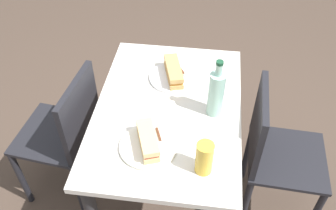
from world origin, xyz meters
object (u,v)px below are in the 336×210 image
(baguette_sandwich_near, at_px, (148,140))
(plate_far, at_px, (174,78))
(chair_near, at_px, (68,132))
(plate_near, at_px, (148,147))
(beer_glass, at_px, (204,158))
(knife_near, at_px, (161,141))
(water_bottle, at_px, (216,94))
(dining_table, at_px, (168,127))
(knife_far, at_px, (184,74))
(baguette_sandwich_far, at_px, (174,71))
(chair_far, at_px, (272,150))

(baguette_sandwich_near, height_order, plate_far, baguette_sandwich_near)
(chair_near, relative_size, plate_far, 3.41)
(plate_near, bearing_deg, beer_glass, 70.76)
(plate_near, relative_size, knife_near, 1.49)
(water_bottle, relative_size, beer_glass, 1.96)
(dining_table, height_order, knife_far, knife_far)
(knife_near, xyz_separation_m, knife_far, (-0.48, 0.06, 0.00))
(dining_table, height_order, chair_near, chair_near)
(dining_table, bearing_deg, baguette_sandwich_far, 179.28)
(baguette_sandwich_far, bearing_deg, dining_table, -0.72)
(dining_table, relative_size, plate_far, 4.01)
(chair_near, distance_m, plate_near, 0.61)
(chair_near, distance_m, knife_near, 0.65)
(beer_glass, bearing_deg, water_bottle, 174.87)
(baguette_sandwich_far, bearing_deg, knife_far, 117.56)
(knife_near, bearing_deg, baguette_sandwich_near, -58.91)
(baguette_sandwich_far, bearing_deg, plate_near, -6.66)
(baguette_sandwich_near, distance_m, knife_far, 0.52)
(plate_near, xyz_separation_m, water_bottle, (-0.25, 0.28, 0.12))
(dining_table, height_order, plate_near, plate_near)
(dining_table, xyz_separation_m, chair_far, (-0.00, 0.55, -0.11))
(dining_table, xyz_separation_m, knife_near, (0.23, -0.00, 0.15))
(chair_far, height_order, baguette_sandwich_far, chair_far)
(water_bottle, bearing_deg, chair_near, -89.35)
(baguette_sandwich_far, distance_m, water_bottle, 0.33)
(plate_far, bearing_deg, knife_far, 117.56)
(knife_far, bearing_deg, plate_near, -11.76)
(dining_table, distance_m, knife_near, 0.27)
(chair_far, height_order, beer_glass, beer_glass)
(plate_near, xyz_separation_m, baguette_sandwich_near, (-0.00, 0.00, 0.04))
(chair_near, relative_size, baguette_sandwich_far, 3.75)
(baguette_sandwich_near, relative_size, beer_glass, 1.37)
(chair_far, distance_m, water_bottle, 0.49)
(chair_near, height_order, plate_far, chair_near)
(baguette_sandwich_near, xyz_separation_m, knife_near, (-0.03, 0.05, -0.03))
(beer_glass, bearing_deg, baguette_sandwich_near, -109.24)
(knife_far, bearing_deg, chair_near, -66.45)
(dining_table, bearing_deg, water_bottle, 88.96)
(baguette_sandwich_near, bearing_deg, knife_near, 121.09)
(baguette_sandwich_near, distance_m, water_bottle, 0.38)
(plate_far, relative_size, baguette_sandwich_far, 1.10)
(baguette_sandwich_near, bearing_deg, beer_glass, 70.76)
(dining_table, relative_size, chair_far, 1.18)
(baguette_sandwich_near, height_order, knife_near, baguette_sandwich_near)
(dining_table, height_order, knife_near, knife_near)
(baguette_sandwich_far, bearing_deg, plate_far, 90.00)
(chair_far, relative_size, water_bottle, 2.84)
(beer_glass, bearing_deg, dining_table, -150.74)
(knife_far, bearing_deg, plate_far, -62.44)
(baguette_sandwich_near, bearing_deg, dining_table, 168.29)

